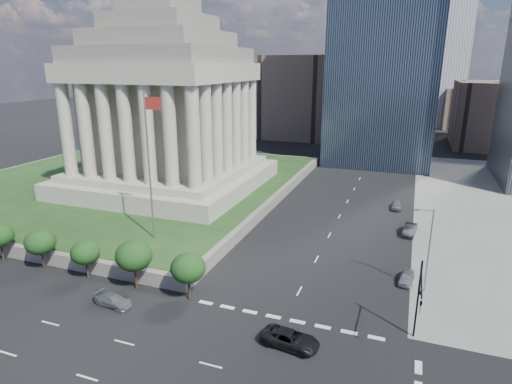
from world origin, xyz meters
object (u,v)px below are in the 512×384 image
at_px(street_lamp_north, 428,246).
at_px(parked_sedan_far, 397,205).
at_px(war_memorial, 164,85).
at_px(parked_sedan_near, 407,277).
at_px(suv_grey, 113,300).
at_px(flagpole, 150,159).
at_px(traffic_signal_ne, 419,297).
at_px(parked_sedan_mid, 410,230).
at_px(pickup_truck, 290,339).

distance_m(street_lamp_north, parked_sedan_far, 30.28).
height_order(war_memorial, parked_sedan_far, war_memorial).
bearing_deg(parked_sedan_near, suv_grey, -145.59).
xyz_separation_m(flagpole, traffic_signal_ne, (34.33, -10.30, -7.86)).
distance_m(traffic_signal_ne, parked_sedan_near, 13.60).
xyz_separation_m(traffic_signal_ne, parked_sedan_mid, (-1.00, 28.89, -4.47)).
bearing_deg(pickup_truck, parked_sedan_far, -2.14).
height_order(flagpole, street_lamp_north, flagpole).
height_order(war_memorial, parked_sedan_mid, war_memorial).
height_order(war_memorial, suv_grey, war_memorial).
height_order(street_lamp_north, parked_sedan_near, street_lamp_north).
height_order(flagpole, traffic_signal_ne, flagpole).
bearing_deg(parked_sedan_far, street_lamp_north, -81.32).
relative_size(pickup_truck, parked_sedan_mid, 1.15).
height_order(war_memorial, street_lamp_north, war_memorial).
height_order(pickup_truck, parked_sedan_far, pickup_truck).
bearing_deg(war_memorial, traffic_signal_ne, -36.42).
bearing_deg(pickup_truck, street_lamp_north, -30.46).
height_order(parked_sedan_near, parked_sedan_far, parked_sedan_far).
bearing_deg(traffic_signal_ne, street_lamp_north, 85.81).
distance_m(pickup_truck, parked_sedan_near, 19.15).
distance_m(war_memorial, flagpole, 28.16).
relative_size(parked_sedan_near, parked_sedan_far, 0.90).
height_order(flagpole, pickup_truck, flagpole).
xyz_separation_m(pickup_truck, parked_sedan_mid, (9.72, 32.63, 0.02)).
relative_size(street_lamp_north, parked_sedan_near, 2.55).
xyz_separation_m(flagpole, suv_grey, (3.67, -13.98, -12.47)).
distance_m(pickup_truck, parked_sedan_far, 45.19).
height_order(war_memorial, parked_sedan_near, war_memorial).
relative_size(war_memorial, parked_sedan_far, 8.93).
distance_m(war_memorial, street_lamp_north, 54.92).
distance_m(parked_sedan_mid, parked_sedan_far, 12.24).
distance_m(suv_grey, parked_sedan_far, 52.17).
height_order(street_lamp_north, pickup_truck, street_lamp_north).
bearing_deg(traffic_signal_ne, parked_sedan_near, 94.48).
relative_size(traffic_signal_ne, parked_sedan_mid, 1.68).
relative_size(traffic_signal_ne, parked_sedan_near, 2.04).
bearing_deg(traffic_signal_ne, flagpole, 163.29).
xyz_separation_m(street_lamp_north, pickup_truck, (-11.55, -15.05, -4.90)).
relative_size(flagpole, pickup_truck, 3.65).
bearing_deg(parked_sedan_mid, war_memorial, -179.98).
height_order(flagpole, parked_sedan_far, flagpole).
bearing_deg(street_lamp_north, parked_sedan_near, 141.45).
height_order(traffic_signal_ne, parked_sedan_far, traffic_signal_ne).
height_order(traffic_signal_ne, street_lamp_north, street_lamp_north).
xyz_separation_m(war_memorial, parked_sedan_near, (45.50, -21.54, -20.73)).
relative_size(war_memorial, pickup_truck, 7.11).
relative_size(flagpole, street_lamp_north, 2.00).
relative_size(traffic_signal_ne, pickup_truck, 1.46).
xyz_separation_m(pickup_truck, parked_sedan_near, (9.72, 16.50, -0.09)).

